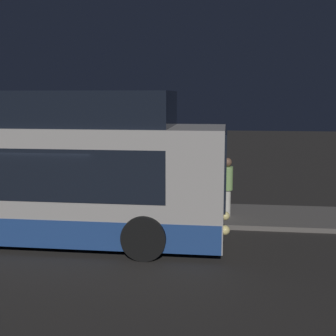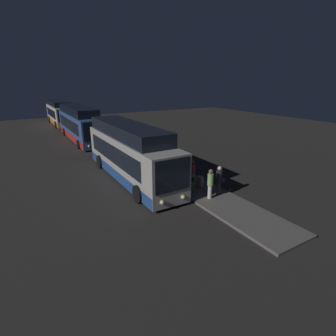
{
  "view_description": "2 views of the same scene",
  "coord_description": "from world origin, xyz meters",
  "px_view_note": "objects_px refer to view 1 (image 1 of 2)",
  "views": [
    {
      "loc": [
        4.37,
        -11.52,
        3.84
      ],
      "look_at": [
        2.81,
        0.67,
        1.92
      ],
      "focal_mm": 50.0,
      "sensor_mm": 36.0,
      "label": 1
    },
    {
      "loc": [
        15.38,
        -6.78,
        6.81
      ],
      "look_at": [
        2.81,
        0.67,
        1.92
      ],
      "focal_mm": 28.0,
      "sensor_mm": 36.0,
      "label": 2
    }
  ],
  "objects_px": {
    "passenger_boarding": "(226,184)",
    "suitcase": "(173,199)",
    "sign_post": "(53,160)",
    "passenger_waiting": "(221,180)",
    "trash_bin": "(182,208)",
    "passenger_with_bags": "(159,183)",
    "bus_lead": "(3,173)"
  },
  "relations": [
    {
      "from": "passenger_boarding",
      "to": "suitcase",
      "type": "distance_m",
      "value": 1.96
    },
    {
      "from": "suitcase",
      "to": "sign_post",
      "type": "height_order",
      "value": "sign_post"
    },
    {
      "from": "passenger_waiting",
      "to": "suitcase",
      "type": "bearing_deg",
      "value": 177.61
    },
    {
      "from": "passenger_waiting",
      "to": "trash_bin",
      "type": "height_order",
      "value": "passenger_waiting"
    },
    {
      "from": "sign_post",
      "to": "passenger_boarding",
      "type": "bearing_deg",
      "value": 6.08
    },
    {
      "from": "passenger_with_bags",
      "to": "trash_bin",
      "type": "distance_m",
      "value": 1.19
    },
    {
      "from": "passenger_boarding",
      "to": "passenger_with_bags",
      "type": "xyz_separation_m",
      "value": [
        -2.12,
        0.21,
        -0.05
      ]
    },
    {
      "from": "suitcase",
      "to": "sign_post",
      "type": "bearing_deg",
      "value": -161.39
    },
    {
      "from": "sign_post",
      "to": "trash_bin",
      "type": "height_order",
      "value": "sign_post"
    },
    {
      "from": "passenger_waiting",
      "to": "passenger_with_bags",
      "type": "xyz_separation_m",
      "value": [
        -1.95,
        -0.62,
        -0.03
      ]
    },
    {
      "from": "passenger_waiting",
      "to": "passenger_with_bags",
      "type": "distance_m",
      "value": 2.05
    },
    {
      "from": "passenger_waiting",
      "to": "passenger_boarding",
      "type": "bearing_deg",
      "value": -88.26
    },
    {
      "from": "passenger_waiting",
      "to": "passenger_with_bags",
      "type": "relative_size",
      "value": 1.02
    },
    {
      "from": "bus_lead",
      "to": "passenger_waiting",
      "type": "height_order",
      "value": "bus_lead"
    },
    {
      "from": "passenger_boarding",
      "to": "passenger_with_bags",
      "type": "bearing_deg",
      "value": 108.45
    },
    {
      "from": "bus_lead",
      "to": "passenger_boarding",
      "type": "bearing_deg",
      "value": 23.46
    },
    {
      "from": "passenger_waiting",
      "to": "sign_post",
      "type": "relative_size",
      "value": 0.69
    },
    {
      "from": "trash_bin",
      "to": "passenger_waiting",
      "type": "bearing_deg",
      "value": 47.29
    },
    {
      "from": "passenger_boarding",
      "to": "suitcase",
      "type": "bearing_deg",
      "value": 94.17
    },
    {
      "from": "passenger_boarding",
      "to": "passenger_with_bags",
      "type": "height_order",
      "value": "passenger_boarding"
    },
    {
      "from": "bus_lead",
      "to": "trash_bin",
      "type": "xyz_separation_m",
      "value": [
        4.59,
        2.15,
        -1.31
      ]
    },
    {
      "from": "trash_bin",
      "to": "suitcase",
      "type": "bearing_deg",
      "value": 111.68
    },
    {
      "from": "passenger_waiting",
      "to": "sign_post",
      "type": "xyz_separation_m",
      "value": [
        -5.12,
        -1.4,
        0.75
      ]
    },
    {
      "from": "bus_lead",
      "to": "trash_bin",
      "type": "bearing_deg",
      "value": 25.1
    },
    {
      "from": "passenger_waiting",
      "to": "passenger_with_bags",
      "type": "bearing_deg",
      "value": -172.1
    },
    {
      "from": "sign_post",
      "to": "trash_bin",
      "type": "bearing_deg",
      "value": 2.14
    },
    {
      "from": "bus_lead",
      "to": "sign_post",
      "type": "xyz_separation_m",
      "value": [
        0.62,
        2.0,
        0.09
      ]
    },
    {
      "from": "passenger_boarding",
      "to": "sign_post",
      "type": "xyz_separation_m",
      "value": [
        -5.29,
        -0.56,
        0.73
      ]
    },
    {
      "from": "passenger_boarding",
      "to": "sign_post",
      "type": "height_order",
      "value": "sign_post"
    },
    {
      "from": "passenger_waiting",
      "to": "sign_post",
      "type": "bearing_deg",
      "value": -174.41
    },
    {
      "from": "passenger_boarding",
      "to": "suitcase",
      "type": "height_order",
      "value": "passenger_boarding"
    },
    {
      "from": "sign_post",
      "to": "bus_lead",
      "type": "bearing_deg",
      "value": -107.18
    }
  ]
}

